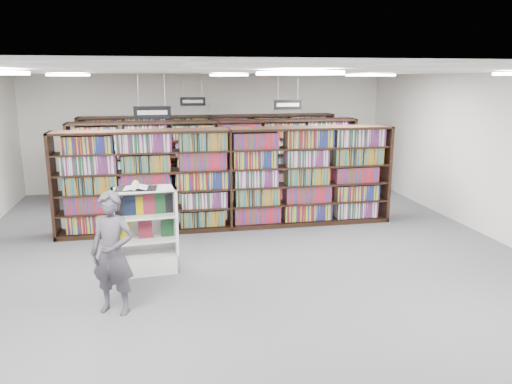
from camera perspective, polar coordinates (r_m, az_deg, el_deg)
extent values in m
plane|color=#4C4C50|center=(8.79, -1.12, -7.81)|extent=(12.00, 12.00, 0.00)
cube|color=silver|center=(8.21, -1.22, 13.55)|extent=(10.00, 12.00, 0.10)
cube|color=silver|center=(14.24, -5.40, 6.81)|extent=(10.00, 0.10, 3.20)
cube|color=silver|center=(2.95, 20.84, -18.95)|extent=(10.00, 0.10, 3.20)
cube|color=silver|center=(10.44, 27.02, 3.20)|extent=(0.10, 12.00, 3.20)
cube|color=black|center=(10.40, -3.07, 1.49)|extent=(7.00, 0.60, 2.10)
cube|color=maroon|center=(10.40, -3.07, 1.49)|extent=(6.88, 0.42, 1.98)
cube|color=black|center=(12.35, -4.39, 3.30)|extent=(7.00, 0.60, 2.10)
cube|color=maroon|center=(12.35, -4.39, 3.30)|extent=(6.88, 0.42, 1.98)
cube|color=black|center=(14.02, -5.23, 4.44)|extent=(7.00, 0.60, 2.10)
cube|color=maroon|center=(14.02, -5.23, 4.44)|extent=(6.88, 0.42, 1.98)
cylinder|color=#B2B2B7|center=(9.10, -13.34, 11.33)|extent=(0.01, 0.01, 0.58)
cylinder|color=#B2B2B7|center=(9.09, -10.42, 11.46)|extent=(0.01, 0.01, 0.58)
cube|color=black|center=(9.11, -11.76, 8.89)|extent=(0.65, 0.02, 0.22)
cube|color=white|center=(9.10, -11.76, 8.88)|extent=(0.52, 0.00, 0.08)
cylinder|color=#B2B2B7|center=(11.41, 2.56, 11.93)|extent=(0.01, 0.01, 0.58)
cylinder|color=#B2B2B7|center=(11.53, 4.80, 11.90)|extent=(0.01, 0.01, 0.58)
cube|color=black|center=(11.48, 3.66, 9.92)|extent=(0.65, 0.02, 0.22)
cube|color=white|center=(11.47, 3.67, 9.92)|extent=(0.52, 0.00, 0.08)
cylinder|color=#B2B2B7|center=(13.11, -8.30, 11.94)|extent=(0.01, 0.01, 0.58)
cylinder|color=#B2B2B7|center=(13.14, -6.28, 12.00)|extent=(0.01, 0.01, 0.58)
cube|color=black|center=(13.14, -7.24, 10.23)|extent=(0.65, 0.02, 0.22)
cube|color=white|center=(13.12, -7.23, 10.23)|extent=(0.52, 0.00, 0.08)
cube|color=white|center=(5.28, 4.59, 13.39)|extent=(0.60, 1.20, 0.04)
cube|color=white|center=(10.21, -20.55, 12.42)|extent=(0.60, 1.20, 0.04)
cube|color=white|center=(10.19, -3.22, 13.20)|extent=(0.60, 1.20, 0.04)
cube|color=white|center=(11.02, 12.84, 12.89)|extent=(0.60, 1.20, 0.04)
cube|color=white|center=(8.45, -12.32, -7.90)|extent=(1.04, 0.58, 0.30)
cube|color=white|center=(8.26, -15.84, -4.54)|extent=(0.08, 0.50, 1.40)
cube|color=white|center=(8.31, -9.19, -4.10)|extent=(0.08, 0.50, 1.40)
cube|color=white|center=(8.50, -12.61, -3.87)|extent=(1.00, 0.11, 1.40)
cube|color=white|center=(8.10, -12.74, 0.31)|extent=(1.04, 0.58, 0.03)
cube|color=white|center=(8.32, -12.45, -5.32)|extent=(0.96, 0.53, 0.02)
cube|color=white|center=(8.20, -12.59, -2.66)|extent=(0.96, 0.53, 0.02)
cube|color=black|center=(8.20, -15.32, -1.64)|extent=(0.21, 0.09, 0.30)
cube|color=black|center=(8.20, -14.26, -1.57)|extent=(0.21, 0.09, 0.30)
cube|color=#CEB006|center=(8.21, -13.20, -1.50)|extent=(0.21, 0.09, 0.30)
cube|color=maroon|center=(8.21, -12.14, -1.44)|extent=(0.21, 0.09, 0.30)
cube|color=#194E26|center=(8.22, -11.08, -1.37)|extent=(0.21, 0.09, 0.30)
cube|color=black|center=(8.24, -10.02, -1.30)|extent=(0.21, 0.09, 0.30)
cube|color=#CEB006|center=(8.31, -15.01, -4.37)|extent=(0.22, 0.08, 0.28)
cube|color=maroon|center=(8.32, -12.53, -4.21)|extent=(0.22, 0.08, 0.28)
cube|color=#194E26|center=(8.34, -10.05, -4.05)|extent=(0.22, 0.08, 0.28)
cube|color=black|center=(8.07, -13.54, 0.39)|extent=(0.66, 0.41, 0.02)
cube|color=white|center=(8.07, -14.62, 0.42)|extent=(0.30, 0.36, 0.06)
cube|color=white|center=(8.06, -12.47, 0.51)|extent=(0.30, 0.36, 0.07)
cylinder|color=white|center=(8.06, -13.70, 0.75)|extent=(0.12, 0.33, 0.10)
imported|color=#434049|center=(6.93, -16.07, -6.75)|extent=(0.72, 0.61, 1.68)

